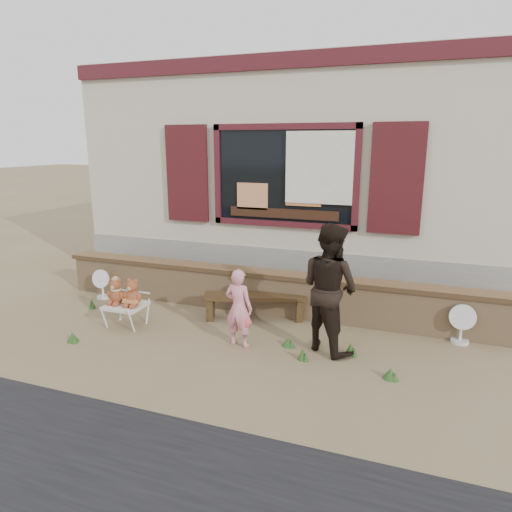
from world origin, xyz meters
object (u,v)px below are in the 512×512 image
at_px(folding_chair, 126,306).
at_px(child, 239,308).
at_px(teddy_bear_left, 116,290).
at_px(bench, 255,301).
at_px(teddy_bear_right, 133,292).
at_px(adult, 330,288).

bearing_deg(folding_chair, child, -2.76).
xyz_separation_m(folding_chair, teddy_bear_left, (-0.14, -0.00, 0.23)).
height_order(bench, teddy_bear_right, teddy_bear_right).
distance_m(teddy_bear_right, adult, 2.79).
distance_m(teddy_bear_left, child, 1.93).
bearing_deg(folding_chair, teddy_bear_left, -180.00).
bearing_deg(adult, bench, 5.22).
relative_size(teddy_bear_right, adult, 0.25).
relative_size(child, adult, 0.63).
height_order(bench, folding_chair, bench).
xyz_separation_m(teddy_bear_left, child, (1.93, -0.05, -0.00)).
bearing_deg(teddy_bear_right, folding_chair, 180.00).
height_order(teddy_bear_left, adult, adult).
distance_m(teddy_bear_right, child, 1.65).
bearing_deg(child, adult, -159.15).
xyz_separation_m(teddy_bear_right, child, (1.65, -0.05, -0.01)).
bearing_deg(adult, folding_chair, 37.21).
distance_m(folding_chair, teddy_bear_left, 0.27).
xyz_separation_m(teddy_bear_left, teddy_bear_right, (0.28, 0.01, 0.01)).
relative_size(folding_chair, teddy_bear_left, 1.39).
bearing_deg(teddy_bear_left, adult, 3.47).
bearing_deg(bench, child, -101.41).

